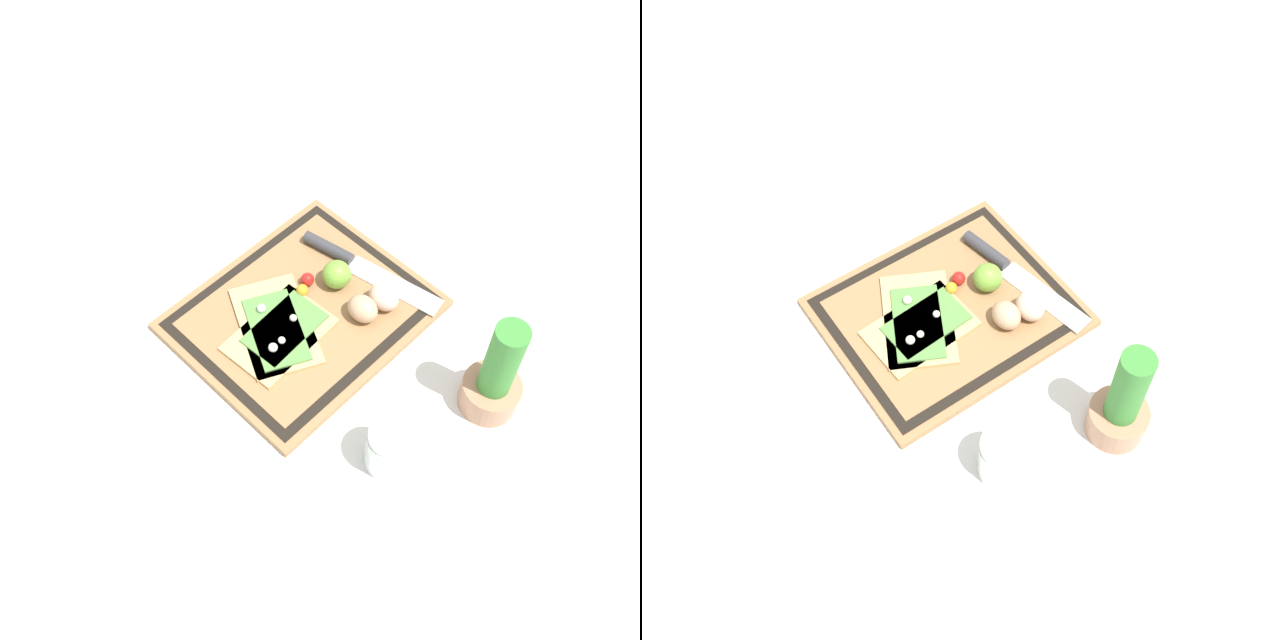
# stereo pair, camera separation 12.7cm
# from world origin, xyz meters

# --- Properties ---
(ground_plane) EXTENTS (6.00, 6.00, 0.00)m
(ground_plane) POSITION_xyz_m (0.00, 0.00, 0.00)
(ground_plane) COLOR silver
(cutting_board) EXTENTS (0.41, 0.34, 0.02)m
(cutting_board) POSITION_xyz_m (0.00, 0.00, 0.01)
(cutting_board) COLOR #997047
(cutting_board) RESTS_ON ground_plane
(pizza_slice_near) EXTENTS (0.19, 0.23, 0.02)m
(pizza_slice_near) POSITION_xyz_m (0.06, -0.01, 0.02)
(pizza_slice_near) COLOR tan
(pizza_slice_near) RESTS_ON cutting_board
(pizza_slice_far) EXTENTS (0.18, 0.13, 0.02)m
(pizza_slice_far) POSITION_xyz_m (0.06, 0.01, 0.02)
(pizza_slice_far) COLOR tan
(pizza_slice_far) RESTS_ON cutting_board
(knife) EXTENTS (0.08, 0.28, 0.02)m
(knife) POSITION_xyz_m (-0.13, -0.02, 0.03)
(knife) COLOR silver
(knife) RESTS_ON cutting_board
(egg_brown) EXTENTS (0.05, 0.06, 0.05)m
(egg_brown) POSITION_xyz_m (-0.06, 0.08, 0.04)
(egg_brown) COLOR tan
(egg_brown) RESTS_ON cutting_board
(egg_pink) EXTENTS (0.05, 0.06, 0.05)m
(egg_pink) POSITION_xyz_m (-0.11, 0.09, 0.04)
(egg_pink) COLOR beige
(egg_pink) RESTS_ON cutting_board
(lime) EXTENTS (0.05, 0.05, 0.05)m
(lime) POSITION_xyz_m (-0.08, 0.00, 0.04)
(lime) COLOR #70A838
(lime) RESTS_ON cutting_board
(cherry_tomato_red) EXTENTS (0.02, 0.02, 0.02)m
(cherry_tomato_red) POSITION_xyz_m (-0.05, -0.04, 0.03)
(cherry_tomato_red) COLOR red
(cherry_tomato_red) RESTS_ON cutting_board
(cherry_tomato_yellow) EXTENTS (0.02, 0.02, 0.02)m
(cherry_tomato_yellow) POSITION_xyz_m (-0.03, -0.03, 0.03)
(cherry_tomato_yellow) COLOR gold
(cherry_tomato_yellow) RESTS_ON cutting_board
(herb_pot) EXTENTS (0.10, 0.10, 0.21)m
(herb_pot) POSITION_xyz_m (-0.09, 0.33, 0.07)
(herb_pot) COLOR #AD7A5B
(herb_pot) RESTS_ON ground_plane
(sauce_jar) EXTENTS (0.08, 0.08, 0.09)m
(sauce_jar) POSITION_xyz_m (0.10, 0.29, 0.04)
(sauce_jar) COLOR silver
(sauce_jar) RESTS_ON ground_plane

